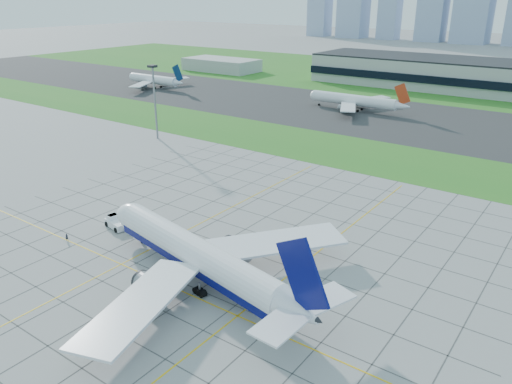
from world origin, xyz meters
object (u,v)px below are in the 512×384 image
light_mast (154,93)px  pushback_tug (116,222)px  airliner (198,256)px  distant_jet_0 (155,80)px  distant_jet_1 (355,100)px  crew_near (67,237)px

light_mast → pushback_tug: bearing=-50.8°
airliner → distant_jet_0: size_ratio=1.29×
distant_jet_1 → distant_jet_0: bearing=-174.3°
crew_near → distant_jet_0: (-120.50, 139.31, 3.71)m
crew_near → pushback_tug: bearing=26.8°
pushback_tug → distant_jet_1: distant_jet_1 is taller
distant_jet_0 → distant_jet_1: 114.69m
crew_near → distant_jet_1: distant_jet_1 is taller
light_mast → distant_jet_0: light_mast is taller
distant_jet_1 → light_mast: bearing=-113.7°
distant_jet_0 → airliner: bearing=-41.4°
crew_near → distant_jet_1: (-6.37, 150.66, 3.71)m
light_mast → crew_near: (43.11, -67.04, -15.41)m
airliner → crew_near: (-32.39, -4.74, -4.01)m
light_mast → distant_jet_1: light_mast is taller
light_mast → crew_near: bearing=-57.3°
pushback_tug → distant_jet_1: (-9.52, 140.36, 3.36)m
light_mast → crew_near: size_ratio=16.53×
distant_jet_0 → distant_jet_1: size_ratio=0.96×
light_mast → airliner: light_mast is taller
airliner → pushback_tug: airliner is taller
crew_near → distant_jet_0: distant_jet_0 is taller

